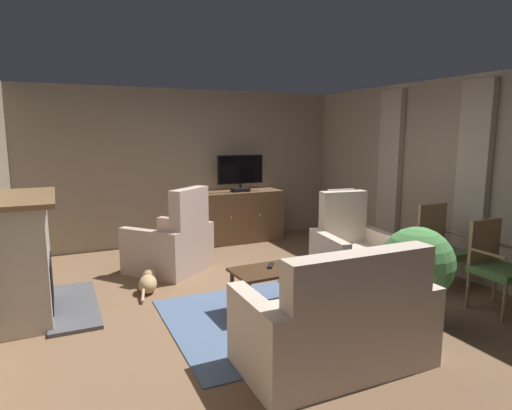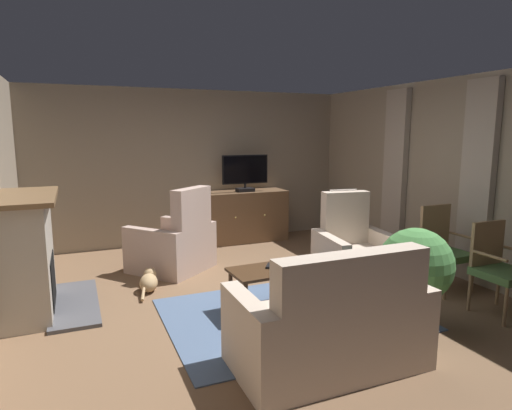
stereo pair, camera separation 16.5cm
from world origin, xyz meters
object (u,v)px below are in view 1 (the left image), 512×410
object	(u,v)px
side_chair_nearest_door	(440,245)
tv_remote	(271,266)
television	(240,172)
potted_plant_leafy_by_curtain	(416,269)
armchair_beside_cabinet	(353,255)
side_chair_tucked_against_wall	(496,264)
coffee_table	(279,273)
tv_cabinet	(239,217)
sofa_floral	(338,326)
armchair_by_fireplace	(172,246)
fireplace	(26,259)
cat	(148,282)

from	to	relation	value
side_chair_nearest_door	tv_remote	bearing A→B (deg)	172.34
television	potted_plant_leafy_by_curtain	world-z (taller)	television
armchair_beside_cabinet	side_chair_tucked_against_wall	distance (m)	1.62
potted_plant_leafy_by_curtain	side_chair_tucked_against_wall	bearing A→B (deg)	-3.54
television	side_chair_tucked_against_wall	bearing A→B (deg)	-71.09
coffee_table	armchair_beside_cabinet	distance (m)	1.33
tv_cabinet	armchair_beside_cabinet	bearing A→B (deg)	-78.97
sofa_floral	armchair_by_fireplace	size ratio (longest dim) A/B	1.19
fireplace	side_chair_tucked_against_wall	distance (m)	4.98
side_chair_nearest_door	armchair_by_fireplace	bearing A→B (deg)	144.49
armchair_beside_cabinet	side_chair_nearest_door	world-z (taller)	armchair_beside_cabinet
sofa_floral	side_chair_nearest_door	bearing A→B (deg)	24.97
side_chair_nearest_door	fireplace	bearing A→B (deg)	165.41
sofa_floral	side_chair_tucked_against_wall	world-z (taller)	sofa_floral
tv_cabinet	sofa_floral	distance (m)	4.33
television	tv_cabinet	bearing A→B (deg)	90.00
tv_remote	side_chair_nearest_door	distance (m)	2.20
fireplace	cat	bearing A→B (deg)	7.02
coffee_table	potted_plant_leafy_by_curtain	world-z (taller)	potted_plant_leafy_by_curtain
armchair_beside_cabinet	fireplace	bearing A→B (deg)	171.23
television	tv_remote	distance (m)	3.07
television	tv_remote	size ratio (longest dim) A/B	4.85
tv_remote	sofa_floral	world-z (taller)	sofa_floral
cat	side_chair_tucked_against_wall	bearing A→B (deg)	-32.51
tv_cabinet	side_chair_nearest_door	xyz separation A→B (m)	(1.34, -3.21, 0.11)
tv_cabinet	coffee_table	size ratio (longest dim) A/B	1.40
tv_remote	armchair_by_fireplace	xyz separation A→B (m)	(-0.66, 1.73, -0.12)
sofa_floral	armchair_by_fireplace	world-z (taller)	armchair_by_fireplace
tv_remote	side_chair_tucked_against_wall	distance (m)	2.42
armchair_beside_cabinet	side_chair_nearest_door	size ratio (longest dim) A/B	1.13
television	tv_remote	world-z (taller)	television
television	armchair_by_fireplace	bearing A→B (deg)	-143.14
sofa_floral	side_chair_nearest_door	world-z (taller)	sofa_floral
television	side_chair_nearest_door	xyz separation A→B (m)	(1.34, -3.15, -0.69)
coffee_table	cat	size ratio (longest dim) A/B	1.64
armchair_beside_cabinet	cat	world-z (taller)	armchair_beside_cabinet
sofa_floral	armchair_by_fireplace	bearing A→B (deg)	101.33
fireplace	armchair_beside_cabinet	size ratio (longest dim) A/B	1.22
sofa_floral	potted_plant_leafy_by_curtain	world-z (taller)	sofa_floral
armchair_by_fireplace	side_chair_nearest_door	world-z (taller)	armchair_by_fireplace
armchair_by_fireplace	side_chair_nearest_door	distance (m)	3.49
armchair_by_fireplace	cat	bearing A→B (deg)	-124.71
armchair_beside_cabinet	side_chair_nearest_door	xyz separation A→B (m)	(0.84, -0.61, 0.19)
cat	tv_cabinet	bearing A→B (deg)	43.30
tv_cabinet	side_chair_nearest_door	bearing A→B (deg)	-67.31
sofa_floral	cat	xyz separation A→B (m)	(-1.08, 2.38, -0.24)
fireplace	side_chair_nearest_door	bearing A→B (deg)	-14.59
television	sofa_floral	size ratio (longest dim) A/B	0.53
fireplace	sofa_floral	xyz separation A→B (m)	(2.35, -2.23, -0.26)
coffee_table	sofa_floral	bearing A→B (deg)	-95.39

